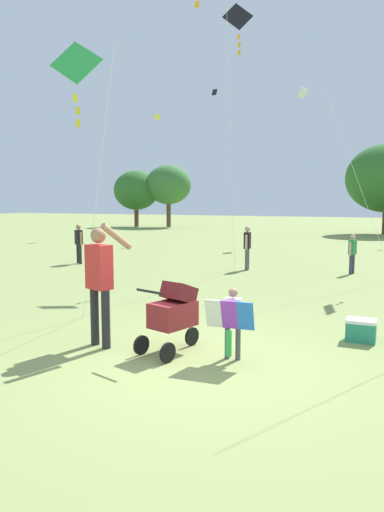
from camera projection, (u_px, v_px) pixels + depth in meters
ground_plane at (197, 366)px, 6.33m from camera, size 120.00×120.00×0.00m
child_with_butterfly_kite at (232, 317)px, 6.49m from camera, size 0.67×0.35×1.00m
person_adult_flyer at (100, 276)px, 7.05m from camera, size 0.68×0.54×1.87m
stroller at (174, 311)px, 6.84m from camera, size 0.72×1.12×1.03m
kite_adult_black at (77, 71)px, 8.40m from camera, size 2.12×1.44×5.07m
kite_green_novelty at (237, 29)px, 13.87m from camera, size 1.14×3.02×8.00m
distant_kites_cluster at (336, 33)px, 25.35m from camera, size 28.70×7.96×8.70m
person_sitting_far at (352, 251)px, 14.15m from camera, size 0.23×0.37×1.19m
person_couple_left at (79, 241)px, 16.47m from camera, size 0.39×0.30×1.37m
person_back_turned at (247, 244)px, 14.94m from camera, size 0.22×0.44×1.39m
cooler_box at (361, 330)px, 7.41m from camera, size 0.45×0.33×0.35m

